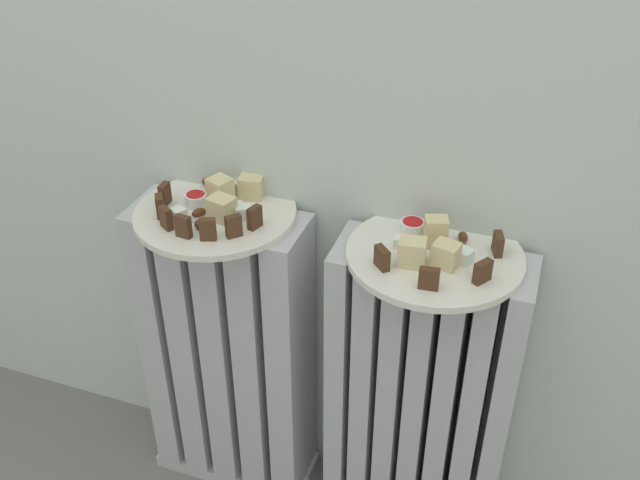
# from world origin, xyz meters

# --- Properties ---
(radiator_left) EXTENTS (0.35, 0.14, 0.67)m
(radiator_left) POSITION_xyz_m (-0.20, 0.28, 0.33)
(radiator_left) COLOR #B2B2B7
(radiator_left) RESTS_ON ground_plane
(radiator_right) EXTENTS (0.35, 0.14, 0.67)m
(radiator_right) POSITION_xyz_m (0.20, 0.28, 0.33)
(radiator_right) COLOR #B2B2B7
(radiator_right) RESTS_ON ground_plane
(plate_left) EXTENTS (0.29, 0.29, 0.01)m
(plate_left) POSITION_xyz_m (-0.20, 0.28, 0.68)
(plate_left) COLOR silver
(plate_left) RESTS_ON radiator_left
(plate_right) EXTENTS (0.29, 0.29, 0.01)m
(plate_right) POSITION_xyz_m (0.20, 0.28, 0.68)
(plate_right) COLOR silver
(plate_right) RESTS_ON radiator_right
(dark_cake_slice_left_0) EXTENTS (0.01, 0.03, 0.04)m
(dark_cake_slice_left_0) POSITION_xyz_m (-0.30, 0.27, 0.71)
(dark_cake_slice_left_0) COLOR #472B19
(dark_cake_slice_left_0) RESTS_ON plate_left
(dark_cake_slice_left_1) EXTENTS (0.03, 0.03, 0.04)m
(dark_cake_slice_left_1) POSITION_xyz_m (-0.28, 0.23, 0.71)
(dark_cake_slice_left_1) COLOR #472B19
(dark_cake_slice_left_1) RESTS_ON plate_left
(dark_cake_slice_left_2) EXTENTS (0.03, 0.03, 0.04)m
(dark_cake_slice_left_2) POSITION_xyz_m (-0.25, 0.20, 0.71)
(dark_cake_slice_left_2) COLOR #472B19
(dark_cake_slice_left_2) RESTS_ON plate_left
(dark_cake_slice_left_3) EXTENTS (0.03, 0.02, 0.04)m
(dark_cake_slice_left_3) POSITION_xyz_m (-0.21, 0.18, 0.71)
(dark_cake_slice_left_3) COLOR #472B19
(dark_cake_slice_left_3) RESTS_ON plate_left
(dark_cake_slice_left_4) EXTENTS (0.03, 0.02, 0.04)m
(dark_cake_slice_left_4) POSITION_xyz_m (-0.17, 0.19, 0.71)
(dark_cake_slice_left_4) COLOR #472B19
(dark_cake_slice_left_4) RESTS_ON plate_left
(dark_cake_slice_left_5) EXTENTS (0.03, 0.03, 0.04)m
(dark_cake_slice_left_5) POSITION_xyz_m (-0.13, 0.21, 0.71)
(dark_cake_slice_left_5) COLOR #472B19
(dark_cake_slice_left_5) RESTS_ON plate_left
(dark_cake_slice_left_6) EXTENTS (0.02, 0.03, 0.04)m
(dark_cake_slice_left_6) POSITION_xyz_m (-0.11, 0.25, 0.71)
(dark_cake_slice_left_6) COLOR #472B19
(dark_cake_slice_left_6) RESTS_ON plate_left
(marble_cake_slice_left_0) EXTENTS (0.05, 0.05, 0.04)m
(marble_cake_slice_left_0) POSITION_xyz_m (-0.18, 0.26, 0.71)
(marble_cake_slice_left_0) COLOR beige
(marble_cake_slice_left_0) RESTS_ON plate_left
(marble_cake_slice_left_1) EXTENTS (0.05, 0.04, 0.04)m
(marble_cake_slice_left_1) POSITION_xyz_m (-0.16, 0.35, 0.71)
(marble_cake_slice_left_1) COLOR beige
(marble_cake_slice_left_1) RESTS_ON plate_left
(marble_cake_slice_left_2) EXTENTS (0.05, 0.05, 0.05)m
(marble_cake_slice_left_2) POSITION_xyz_m (-0.20, 0.31, 0.71)
(marble_cake_slice_left_2) COLOR beige
(marble_cake_slice_left_2) RESTS_ON plate_left
(turkish_delight_left_0) EXTENTS (0.03, 0.03, 0.02)m
(turkish_delight_left_0) POSITION_xyz_m (-0.20, 0.35, 0.70)
(turkish_delight_left_0) COLOR white
(turkish_delight_left_0) RESTS_ON plate_left
(turkish_delight_left_1) EXTENTS (0.03, 0.03, 0.02)m
(turkish_delight_left_1) POSITION_xyz_m (-0.16, 0.29, 0.70)
(turkish_delight_left_1) COLOR white
(turkish_delight_left_1) RESTS_ON plate_left
(turkish_delight_left_2) EXTENTS (0.03, 0.03, 0.02)m
(turkish_delight_left_2) POSITION_xyz_m (-0.14, 0.27, 0.70)
(turkish_delight_left_2) COLOR white
(turkish_delight_left_2) RESTS_ON plate_left
(turkish_delight_left_3) EXTENTS (0.03, 0.03, 0.02)m
(turkish_delight_left_3) POSITION_xyz_m (-0.25, 0.23, 0.70)
(turkish_delight_left_3) COLOR white
(turkish_delight_left_3) RESTS_ON plate_left
(medjool_date_left_0) EXTENTS (0.03, 0.03, 0.02)m
(medjool_date_left_0) POSITION_xyz_m (-0.26, 0.36, 0.69)
(medjool_date_left_0) COLOR #4C2814
(medjool_date_left_0) RESTS_ON plate_left
(medjool_date_left_1) EXTENTS (0.03, 0.03, 0.02)m
(medjool_date_left_1) POSITION_xyz_m (-0.20, 0.22, 0.69)
(medjool_date_left_1) COLOR #4C2814
(medjool_date_left_1) RESTS_ON plate_left
(medjool_date_left_2) EXTENTS (0.03, 0.03, 0.01)m
(medjool_date_left_2) POSITION_xyz_m (-0.23, 0.33, 0.69)
(medjool_date_left_2) COLOR #4C2814
(medjool_date_left_2) RESTS_ON plate_left
(medjool_date_left_3) EXTENTS (0.03, 0.03, 0.02)m
(medjool_date_left_3) POSITION_xyz_m (-0.22, 0.25, 0.69)
(medjool_date_left_3) COLOR #4C2814
(medjool_date_left_3) RESTS_ON plate_left
(jam_bowl_left) EXTENTS (0.04, 0.04, 0.02)m
(jam_bowl_left) POSITION_xyz_m (-0.24, 0.29, 0.70)
(jam_bowl_left) COLOR white
(jam_bowl_left) RESTS_ON plate_left
(dark_cake_slice_right_0) EXTENTS (0.03, 0.03, 0.04)m
(dark_cake_slice_right_0) POSITION_xyz_m (0.13, 0.21, 0.71)
(dark_cake_slice_right_0) COLOR #472B19
(dark_cake_slice_right_0) RESTS_ON plate_right
(dark_cake_slice_right_1) EXTENTS (0.03, 0.02, 0.04)m
(dark_cake_slice_right_1) POSITION_xyz_m (0.21, 0.18, 0.71)
(dark_cake_slice_right_1) COLOR #472B19
(dark_cake_slice_right_1) RESTS_ON plate_right
(dark_cake_slice_right_2) EXTENTS (0.03, 0.03, 0.04)m
(dark_cake_slice_right_2) POSITION_xyz_m (0.28, 0.22, 0.71)
(dark_cake_slice_right_2) COLOR #472B19
(dark_cake_slice_right_2) RESTS_ON plate_right
(dark_cake_slice_right_3) EXTENTS (0.02, 0.03, 0.04)m
(dark_cake_slice_right_3) POSITION_xyz_m (0.30, 0.31, 0.71)
(dark_cake_slice_right_3) COLOR #472B19
(dark_cake_slice_right_3) RESTS_ON plate_right
(marble_cake_slice_right_0) EXTENTS (0.05, 0.04, 0.05)m
(marble_cake_slice_right_0) POSITION_xyz_m (0.20, 0.30, 0.71)
(marble_cake_slice_right_0) COLOR beige
(marble_cake_slice_right_0) RESTS_ON plate_right
(marble_cake_slice_right_1) EXTENTS (0.05, 0.04, 0.04)m
(marble_cake_slice_right_1) POSITION_xyz_m (0.17, 0.23, 0.71)
(marble_cake_slice_right_1) COLOR beige
(marble_cake_slice_right_1) RESTS_ON plate_right
(marble_cake_slice_right_2) EXTENTS (0.05, 0.04, 0.04)m
(marble_cake_slice_right_2) POSITION_xyz_m (0.22, 0.25, 0.71)
(marble_cake_slice_right_2) COLOR beige
(marble_cake_slice_right_2) RESTS_ON plate_right
(turkish_delight_right_0) EXTENTS (0.02, 0.02, 0.02)m
(turkish_delight_right_0) POSITION_xyz_m (0.14, 0.27, 0.70)
(turkish_delight_right_0) COLOR white
(turkish_delight_right_0) RESTS_ON plate_right
(turkish_delight_right_1) EXTENTS (0.03, 0.03, 0.02)m
(turkish_delight_right_1) POSITION_xyz_m (0.25, 0.27, 0.70)
(turkish_delight_right_1) COLOR white
(turkish_delight_right_1) RESTS_ON plate_right
(medjool_date_right_0) EXTENTS (0.02, 0.03, 0.02)m
(medjool_date_right_0) POSITION_xyz_m (0.24, 0.33, 0.70)
(medjool_date_right_0) COLOR #4C2814
(medjool_date_right_0) RESTS_ON plate_right
(medjool_date_right_1) EXTENTS (0.03, 0.02, 0.01)m
(medjool_date_right_1) POSITION_xyz_m (0.18, 0.35, 0.69)
(medjool_date_right_1) COLOR #4C2814
(medjool_date_right_1) RESTS_ON plate_right
(jam_bowl_right) EXTENTS (0.04, 0.04, 0.02)m
(jam_bowl_right) POSITION_xyz_m (0.15, 0.32, 0.70)
(jam_bowl_right) COLOR white
(jam_bowl_right) RESTS_ON plate_right
(fork) EXTENTS (0.05, 0.10, 0.00)m
(fork) POSITION_xyz_m (-0.21, 0.26, 0.69)
(fork) COLOR #B7B7BC
(fork) RESTS_ON plate_left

